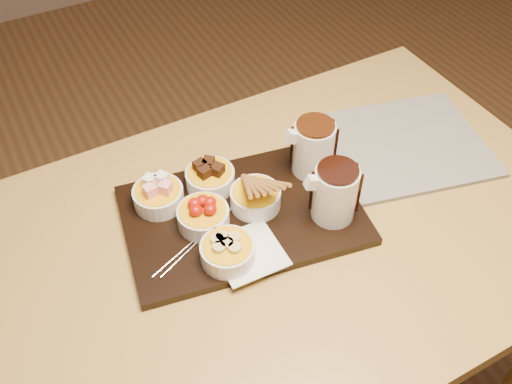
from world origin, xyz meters
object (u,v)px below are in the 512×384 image
bowl_strawberries (203,217)px  newspaper (400,146)px  dining_table (288,255)px  pitcher_milk_chocolate (313,148)px  serving_board (243,215)px  pitcher_dark_chocolate (335,193)px

bowl_strawberries → newspaper: bearing=1.0°
dining_table → bowl_strawberries: bowl_strawberries is taller
dining_table → newspaper: size_ratio=3.23×
bowl_strawberries → pitcher_milk_chocolate: bearing=6.4°
dining_table → bowl_strawberries: bearing=155.9°
serving_board → pitcher_dark_chocolate: (0.15, -0.09, 0.07)m
bowl_strawberries → pitcher_milk_chocolate: pitcher_milk_chocolate is taller
pitcher_milk_chocolate → newspaper: bearing=4.5°
dining_table → pitcher_milk_chocolate: 0.23m
pitcher_milk_chocolate → serving_board: bearing=-158.2°
serving_board → pitcher_milk_chocolate: 0.20m
pitcher_milk_chocolate → newspaper: pitcher_milk_chocolate is taller
serving_board → pitcher_milk_chocolate: bearing=21.8°
bowl_strawberries → pitcher_dark_chocolate: size_ratio=0.86×
bowl_strawberries → pitcher_dark_chocolate: 0.25m
dining_table → bowl_strawberries: 0.22m
serving_board → pitcher_milk_chocolate: (0.18, 0.04, 0.07)m
pitcher_dark_chocolate → bowl_strawberries: bearing=167.3°
newspaper → pitcher_dark_chocolate: bearing=-143.8°
serving_board → bowl_strawberries: bearing=-176.4°
dining_table → bowl_strawberries: (-0.15, 0.07, 0.14)m
serving_board → dining_table: bearing=-29.0°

